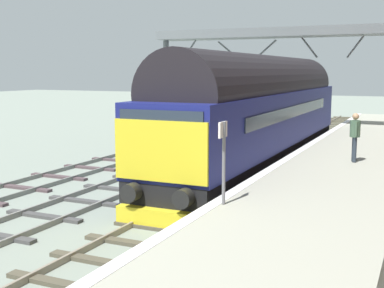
{
  "coord_description": "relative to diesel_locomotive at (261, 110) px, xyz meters",
  "views": [
    {
      "loc": [
        6.1,
        -16.3,
        4.05
      ],
      "look_at": [
        0.2,
        -3.43,
        2.02
      ],
      "focal_mm": 48.04,
      "sensor_mm": 36.0,
      "label": 1
    }
  ],
  "objects": [
    {
      "name": "overhead_footbridge",
      "position": [
        -1.2,
        8.85,
        3.4
      ],
      "size": [
        15.8,
        2.0,
        6.41
      ],
      "color": "slate",
      "rests_on": "ground"
    },
    {
      "name": "platform_number_sign",
      "position": [
        1.95,
        -9.22,
        -0.21
      ],
      "size": [
        0.1,
        0.44,
        1.9
      ],
      "color": "slate",
      "rests_on": "station_platform"
    },
    {
      "name": "waiting_passenger",
      "position": [
        3.96,
        -2.22,
        -0.49
      ],
      "size": [
        0.42,
        0.5,
        1.64
      ],
      "rotation": [
        0.0,
        0.0,
        1.83
      ],
      "color": "#2B3540",
      "rests_on": "station_platform"
    },
    {
      "name": "track_adjacent_far_west",
      "position": [
        -6.5,
        -3.68,
        -2.42
      ],
      "size": [
        2.5,
        60.0,
        0.15
      ],
      "color": "slate",
      "rests_on": "ground"
    },
    {
      "name": "track_main",
      "position": [
        -0.0,
        -3.68,
        -2.42
      ],
      "size": [
        2.5,
        60.0,
        0.15
      ],
      "color": "gray",
      "rests_on": "ground"
    },
    {
      "name": "diesel_locomotive",
      "position": [
        0.0,
        0.0,
        0.0
      ],
      "size": [
        2.74,
        17.65,
        4.68
      ],
      "color": "black",
      "rests_on": "ground"
    },
    {
      "name": "ground_plane",
      "position": [
        -0.0,
        -3.68,
        -2.48
      ],
      "size": [
        140.0,
        140.0,
        0.0
      ],
      "primitive_type": "plane",
      "color": "gray",
      "rests_on": "ground"
    },
    {
      "name": "station_platform",
      "position": [
        3.6,
        -3.68,
        -1.98
      ],
      "size": [
        4.0,
        44.0,
        1.01
      ],
      "color": "#A3A492",
      "rests_on": "ground"
    },
    {
      "name": "track_adjacent_west",
      "position": [
        -3.41,
        -3.68,
        -2.42
      ],
      "size": [
        2.5,
        60.0,
        0.15
      ],
      "color": "slate",
      "rests_on": "ground"
    }
  ]
}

